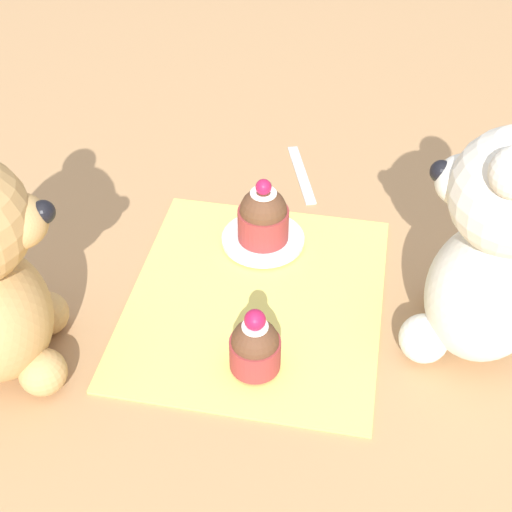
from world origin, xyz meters
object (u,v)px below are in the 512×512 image
at_px(teddy_bear_cream, 494,251).
at_px(teaspoon, 301,173).
at_px(cupcake_near_cream_bear, 255,346).
at_px(saucer_plate, 263,239).
at_px(cupcake_near_tan_bear, 263,216).

height_order(teddy_bear_cream, teaspoon, teddy_bear_cream).
height_order(cupcake_near_cream_bear, teaspoon, cupcake_near_cream_bear).
xyz_separation_m(teddy_bear_cream, saucer_plate, (-0.10, -0.21, -0.10)).
bearing_deg(cupcake_near_cream_bear, teddy_bear_cream, 110.28).
xyz_separation_m(teddy_bear_cream, teaspoon, (-0.23, -0.18, -0.11)).
distance_m(teddy_bear_cream, saucer_plate, 0.25).
distance_m(saucer_plate, teaspoon, 0.13).
distance_m(saucer_plate, cupcake_near_tan_bear, 0.03).
relative_size(cupcake_near_tan_bear, teaspoon, 0.63).
bearing_deg(teaspoon, cupcake_near_cream_bear, -18.92).
bearing_deg(teddy_bear_cream, saucer_plate, -96.56).
height_order(saucer_plate, teaspoon, saucer_plate).
xyz_separation_m(saucer_plate, cupcake_near_tan_bear, (-0.00, 0.00, 0.03)).
bearing_deg(saucer_plate, cupcake_near_tan_bear, 156.37).
relative_size(saucer_plate, cupcake_near_tan_bear, 1.19).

